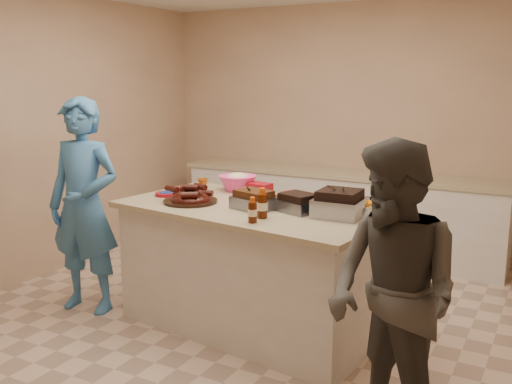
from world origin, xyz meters
The scene contains 19 objects.
room centered at (0.00, 0.00, 0.00)m, with size 4.50×5.00×2.70m, color tan, non-canonical shape.
back_counter centered at (0.00, 2.20, 0.45)m, with size 3.60×0.64×0.90m, color silver, non-canonical shape.
island centered at (0.12, 0.04, 0.00)m, with size 2.02×1.06×0.96m, color silver, non-canonical shape.
rib_platter centered at (-0.37, -0.08, 0.96)m, with size 0.42×0.42×0.17m, color #411009, non-canonical shape.
pulled_pork_tray centered at (0.17, -0.03, 0.96)m, with size 0.30×0.22×0.09m, color #47230F.
brisket_tray centered at (0.49, 0.04, 0.96)m, with size 0.27×0.23×0.08m, color black.
roasting_pan centered at (0.80, 0.05, 0.96)m, with size 0.32×0.32×0.13m, color gray.
coleslaw_bowl centered at (-0.29, 0.50, 0.96)m, with size 0.32×0.32×0.22m, color #FB419D, non-canonical shape.
sausage_plate centered at (0.34, 0.24, 0.96)m, with size 0.33×0.33×0.05m, color silver.
mac_cheese_dish centered at (0.85, 0.27, 0.96)m, with size 0.30×0.22×0.08m, color orange.
bbq_bottle_a centered at (0.35, -0.39, 0.96)m, with size 0.06×0.06×0.17m, color #3D1404.
bbq_bottle_b centered at (0.35, -0.25, 0.96)m, with size 0.07×0.07×0.21m, color #3D1404.
mustard_bottle centered at (-0.02, 0.17, 0.96)m, with size 0.04×0.04×0.12m, color yellow.
sauce_bowl centered at (0.01, 0.19, 0.96)m, with size 0.13×0.04×0.13m, color silver.
plate_stack_large centered at (-0.62, 0.27, 0.96)m, with size 0.25×0.25×0.03m, color maroon.
plate_stack_small centered at (-0.69, 0.04, 0.96)m, with size 0.19×0.19×0.03m, color maroon.
plastic_cup centered at (-0.61, 0.46, 0.96)m, with size 0.09×0.08×0.09m, color #8E4811.
basket_stack centered at (-0.06, 0.47, 0.96)m, with size 0.18×0.13×0.09m, color maroon.
guest_blue centered at (-1.25, -0.31, 0.00)m, with size 0.64×1.76×0.42m, color teal.
Camera 1 is at (2.13, -3.59, 1.91)m, focal length 40.00 mm.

